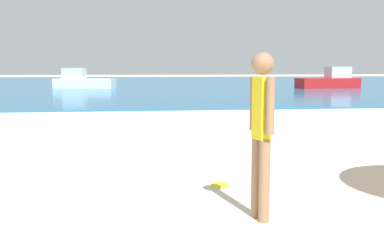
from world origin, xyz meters
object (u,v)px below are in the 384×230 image
at_px(person_standing, 261,126).
at_px(frisbee, 220,185).
at_px(boat_near, 330,81).
at_px(boat_far, 82,81).

height_order(person_standing, frisbee, person_standing).
distance_m(boat_near, boat_far, 19.10).
relative_size(person_standing, boat_far, 0.37).
relative_size(person_standing, frisbee, 7.56).
height_order(person_standing, boat_far, person_standing).
bearing_deg(boat_near, frisbee, 54.59).
distance_m(frisbee, boat_near, 28.49).
xyz_separation_m(person_standing, frisbee, (-0.19, 1.27, -0.98)).
distance_m(person_standing, boat_near, 29.52).
bearing_deg(frisbee, boat_far, 101.68).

